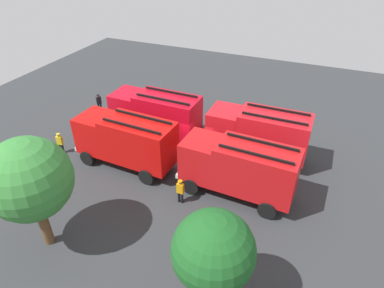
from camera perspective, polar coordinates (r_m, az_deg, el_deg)
The scene contains 14 objects.
ground_plane at distance 24.55m, azimuth -0.00°, elevation -2.73°, with size 48.06×48.06×0.00m, color #2D3033.
fire_truck_0 at distance 24.14m, azimuth 11.14°, elevation 2.00°, with size 7.21×2.77×3.88m.
fire_truck_1 at distance 26.34m, azimuth -6.17°, elevation 5.28°, with size 7.25×2.88×3.88m.
fire_truck_2 at distance 20.55m, azimuth 7.95°, elevation -3.80°, with size 7.30×3.02×3.88m.
fire_truck_3 at distance 23.32m, azimuth -11.10°, elevation 0.80°, with size 7.31×3.04×3.88m.
firefighter_0 at distance 26.90m, azimuth -13.44°, elevation 2.07°, with size 0.45×0.48×1.61m.
firefighter_1 at distance 20.52m, azimuth -1.99°, elevation -7.86°, with size 0.43×0.28×1.69m.
firefighter_2 at distance 26.65m, azimuth -21.46°, elevation 0.27°, with size 0.46×0.32×1.67m.
firefighter_3 at distance 31.80m, azimuth -15.48°, elevation 6.87°, with size 0.44×0.48×1.64m.
tree_0 at distance 14.00m, azimuth 3.62°, elevation -17.70°, with size 3.43×3.43×5.32m.
tree_1 at distance 17.74m, azimuth -25.88°, elevation -5.43°, with size 4.14×4.14×6.41m.
traffic_cone_0 at distance 29.51m, azimuth -6.18°, elevation 4.60°, with size 0.51×0.51×0.72m, color #F2600C.
traffic_cone_1 at distance 29.57m, azimuth -5.55°, elevation 4.60°, with size 0.44×0.44×0.63m, color #F2600C.
traffic_cone_2 at distance 26.94m, azimuth 17.63°, elevation -0.04°, with size 0.47×0.47×0.67m, color #F2600C.
Camera 1 is at (-7.70, 18.30, 14.44)m, focal length 31.48 mm.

